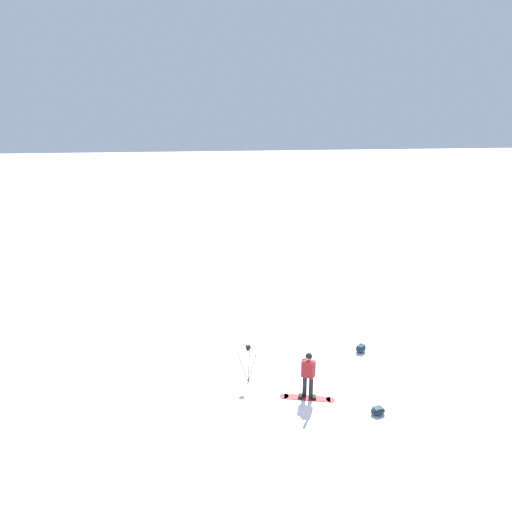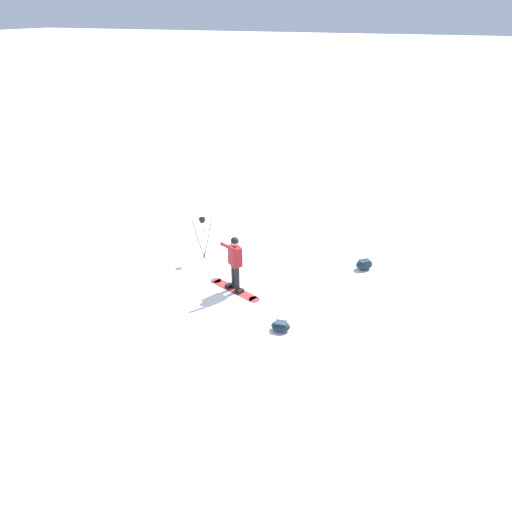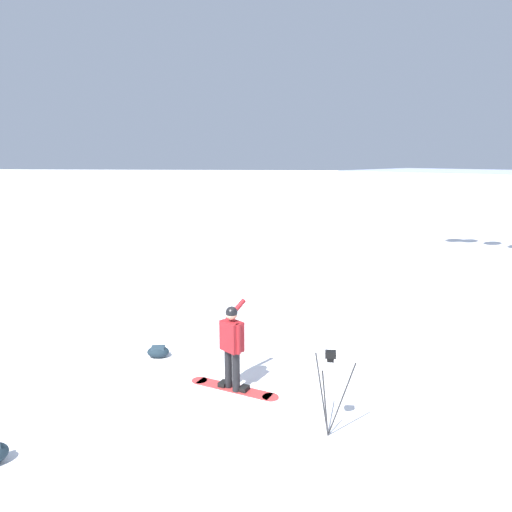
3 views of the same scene
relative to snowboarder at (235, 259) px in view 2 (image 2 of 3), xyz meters
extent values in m
plane|color=white|center=(0.66, -0.46, -0.97)|extent=(300.00, 300.00, 0.00)
cylinder|color=black|center=(-0.07, -0.09, -0.58)|extent=(0.14, 0.14, 0.78)
cylinder|color=black|center=(0.08, 0.08, -0.58)|extent=(0.14, 0.14, 0.78)
cube|color=maroon|center=(0.01, -0.01, 0.09)|extent=(0.46, 0.47, 0.55)
sphere|color=tan|center=(0.01, -0.01, 0.50)|extent=(0.21, 0.21, 0.21)
sphere|color=black|center=(0.01, -0.01, 0.53)|extent=(0.22, 0.22, 0.22)
cylinder|color=maroon|center=(-0.29, 0.01, 0.46)|extent=(0.44, 0.40, 0.39)
cylinder|color=maroon|center=(0.15, 0.13, 0.09)|extent=(0.09, 0.09, 0.55)
cube|color=#B23333|center=(-0.03, 0.01, -0.96)|extent=(0.80, 1.51, 0.02)
cylinder|color=#B23333|center=(-0.29, -0.69, -0.96)|extent=(0.30, 0.30, 0.02)
cylinder|color=#B23333|center=(0.23, 0.72, -0.96)|extent=(0.30, 0.30, 0.02)
cube|color=black|center=(-0.10, -0.19, -0.91)|extent=(0.24, 0.20, 0.08)
cube|color=black|center=(0.05, 0.22, -0.91)|extent=(0.24, 0.20, 0.08)
ellipsoid|color=#192833|center=(-1.32, -1.82, -0.85)|extent=(0.40, 0.51, 0.23)
cube|color=#263A47|center=(-1.32, -1.82, -0.77)|extent=(0.24, 0.31, 0.08)
cylinder|color=#262628|center=(1.35, 1.88, -0.36)|extent=(0.05, 0.40, 1.23)
cylinder|color=#262628|center=(1.19, 1.59, -0.36)|extent=(0.34, 0.25, 1.23)
cylinder|color=#262628|center=(1.52, 1.63, -0.36)|extent=(0.38, 0.16, 1.23)
cube|color=black|center=(1.34, 1.70, 0.29)|extent=(0.10, 0.10, 0.06)
cube|color=black|center=(1.34, 1.70, 0.37)|extent=(0.12, 0.16, 0.10)
ellipsoid|color=#192833|center=(2.58, -3.05, -0.81)|extent=(0.59, 0.62, 0.31)
cube|color=#263A47|center=(2.58, -3.05, -0.70)|extent=(0.36, 0.37, 0.08)
camera|label=1|loc=(-12.69, 4.49, 7.59)|focal=32.67mm
camera|label=2|loc=(-10.65, -5.09, 6.05)|focal=34.56mm
camera|label=3|loc=(8.26, 1.31, 3.26)|focal=34.24mm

